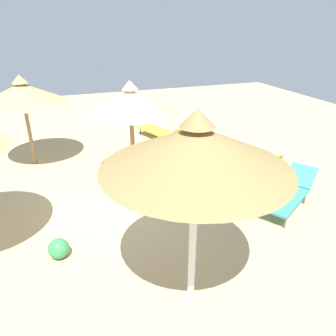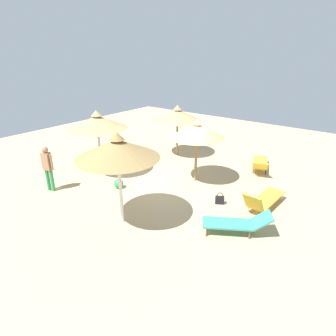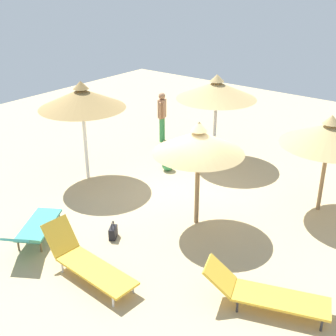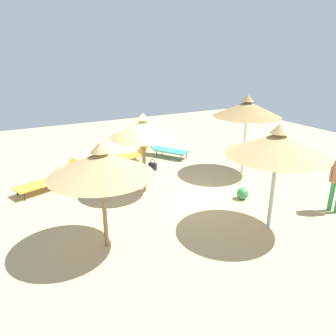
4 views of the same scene
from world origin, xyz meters
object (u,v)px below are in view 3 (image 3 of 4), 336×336
object	(u,v)px
lounge_chair_back	(264,293)
beach_ball	(168,165)
parasol_umbrella_near_right	(217,90)
parasol_umbrella_front	(82,98)
lounge_chair_near_left	(86,261)
person_standing_far_right	(162,114)
lounge_chair_far_left	(34,229)
handbag	(113,232)
parasol_umbrella_center	(199,142)
parasol_umbrella_edge	(330,134)

from	to	relation	value
lounge_chair_back	beach_ball	size ratio (longest dim) A/B	6.34
parasol_umbrella_near_right	beach_ball	distance (m)	2.69
parasol_umbrella_front	lounge_chair_back	xyz separation A→B (m)	(6.53, -1.82, -2.03)
lounge_chair_near_left	person_standing_far_right	distance (m)	7.68
lounge_chair_far_left	lounge_chair_back	size ratio (longest dim) A/B	0.85
parasol_umbrella_near_right	handbag	world-z (taller)	parasol_umbrella_near_right
parasol_umbrella_front	lounge_chair_far_left	distance (m)	3.97
parasol_umbrella_front	lounge_chair_far_left	world-z (taller)	parasol_umbrella_front
parasol_umbrella_near_right	parasol_umbrella_center	xyz separation A→B (m)	(1.81, -3.60, -0.16)
parasol_umbrella_front	beach_ball	xyz separation A→B (m)	(1.54, 1.81, -2.18)
parasol_umbrella_edge	parasol_umbrella_near_right	world-z (taller)	parasol_umbrella_near_right
handbag	beach_ball	xyz separation A→B (m)	(-1.28, 3.64, 0.03)
handbag	lounge_chair_far_left	bearing A→B (deg)	-135.60
parasol_umbrella_front	person_standing_far_right	distance (m)	3.91
parasol_umbrella_center	lounge_chair_far_left	xyz separation A→B (m)	(-2.33, -2.90, -1.72)
handbag	beach_ball	world-z (taller)	handbag
beach_ball	lounge_chair_near_left	bearing A→B (deg)	-69.84
lounge_chair_near_left	person_standing_far_right	size ratio (longest dim) A/B	1.29
lounge_chair_near_left	handbag	size ratio (longest dim) A/B	5.27
lounge_chair_near_left	person_standing_far_right	world-z (taller)	person_standing_far_right
parasol_umbrella_near_right	lounge_chair_far_left	size ratio (longest dim) A/B	1.39
parasol_umbrella_center	person_standing_far_right	size ratio (longest dim) A/B	1.47
person_standing_far_right	handbag	size ratio (longest dim) A/B	4.07
lounge_chair_back	lounge_chair_near_left	bearing A→B (deg)	-157.53
lounge_chair_back	parasol_umbrella_center	bearing A→B (deg)	147.10
handbag	lounge_chair_near_left	bearing A→B (deg)	-67.60
lounge_chair_near_left	handbag	xyz separation A→B (m)	(-0.54, 1.30, -0.20)
parasol_umbrella_edge	parasol_umbrella_center	xyz separation A→B (m)	(-2.07, -2.42, 0.05)
parasol_umbrella_edge	parasol_umbrella_center	world-z (taller)	parasol_umbrella_center
parasol_umbrella_near_right	beach_ball	bearing A→B (deg)	-109.01
parasol_umbrella_near_right	lounge_chair_back	bearing A→B (deg)	-50.13
parasol_umbrella_near_right	lounge_chair_back	size ratio (longest dim) A/B	1.18
parasol_umbrella_front	parasol_umbrella_edge	bearing A→B (deg)	20.87
parasol_umbrella_edge	person_standing_far_right	xyz separation A→B (m)	(-6.15, 1.38, -1.02)
parasol_umbrella_center	beach_ball	size ratio (longest dim) A/B	7.03
parasol_umbrella_edge	person_standing_far_right	distance (m)	6.39
parasol_umbrella_edge	lounge_chair_near_left	xyz separation A→B (m)	(-2.64, -5.42, -1.67)
parasol_umbrella_center	lounge_chair_back	distance (m)	3.55
lounge_chair_back	handbag	bearing A→B (deg)	-179.76
parasol_umbrella_edge	parasol_umbrella_front	xyz separation A→B (m)	(-5.99, -2.29, 0.34)
lounge_chair_near_left	person_standing_far_right	xyz separation A→B (m)	(-3.51, 6.80, 0.65)
parasol_umbrella_front	lounge_chair_near_left	bearing A→B (deg)	-43.06
lounge_chair_far_left	lounge_chair_near_left	xyz separation A→B (m)	(1.76, -0.10, 0.00)
parasol_umbrella_front	lounge_chair_back	bearing A→B (deg)	-15.57
parasol_umbrella_edge	lounge_chair_back	xyz separation A→B (m)	(0.53, -4.10, -1.68)
parasol_umbrella_edge	parasol_umbrella_center	size ratio (longest dim) A/B	0.98
parasol_umbrella_near_right	lounge_chair_back	xyz separation A→B (m)	(4.42, -5.29, -1.89)
parasol_umbrella_edge	lounge_chair_back	bearing A→B (deg)	-82.58
parasol_umbrella_front	handbag	size ratio (longest dim) A/B	6.67
parasol_umbrella_center	lounge_chair_back	world-z (taller)	parasol_umbrella_center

